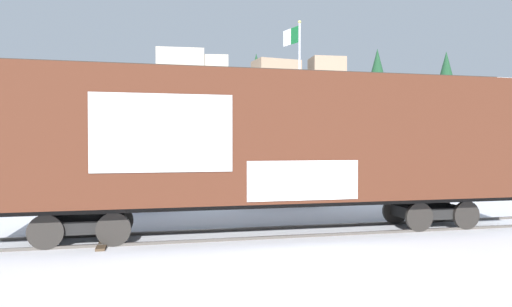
# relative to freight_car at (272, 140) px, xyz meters

# --- Properties ---
(ground_plane) EXTENTS (260.00, 260.00, 0.00)m
(ground_plane) POSITION_rel_freight_car_xyz_m (-0.15, 0.00, -2.88)
(ground_plane) COLOR silver
(track) EXTENTS (60.01, 2.76, 0.08)m
(track) POSITION_rel_freight_car_xyz_m (-0.49, -0.00, -2.84)
(track) COLOR #4C4742
(track) RESTS_ON ground_plane
(freight_car) EXTENTS (16.54, 3.08, 5.04)m
(freight_car) POSITION_rel_freight_car_xyz_m (0.00, 0.00, 0.00)
(freight_car) COLOR #472316
(freight_car) RESTS_ON ground_plane
(flagpole) EXTENTS (0.60, 1.61, 9.65)m
(flagpole) POSITION_rel_freight_car_xyz_m (4.29, 11.16, 3.39)
(flagpole) COLOR silver
(flagpole) RESTS_ON ground_plane
(hillside) EXTENTS (115.93, 33.80, 16.55)m
(hillside) POSITION_rel_freight_car_xyz_m (-0.10, 59.50, 3.33)
(hillside) COLOR silver
(hillside) RESTS_ON ground_plane
(parked_car_blue) EXTENTS (4.87, 2.33, 1.70)m
(parked_car_blue) POSITION_rel_freight_car_xyz_m (-5.00, 6.45, -2.02)
(parked_car_blue) COLOR navy
(parked_car_blue) RESTS_ON ground_plane
(parked_car_white) EXTENTS (4.25, 2.13, 1.75)m
(parked_car_white) POSITION_rel_freight_car_xyz_m (1.76, 6.43, -2.03)
(parked_car_white) COLOR silver
(parked_car_white) RESTS_ON ground_plane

